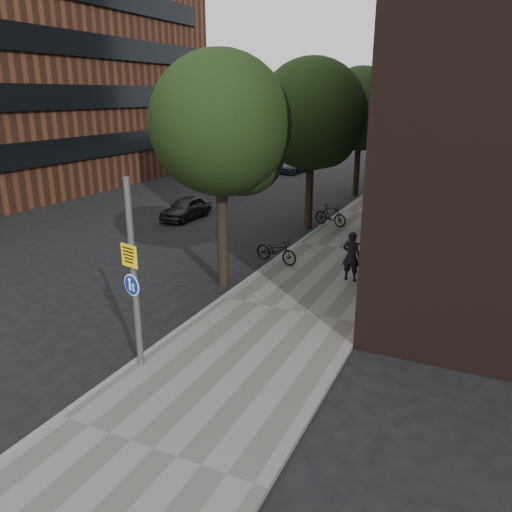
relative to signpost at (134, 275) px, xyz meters
The scene contains 15 objects.
ground 3.12m from the signpost, 29.45° to the left, with size 120.00×120.00×0.00m, color black.
sidewalk 11.43m from the signpost, 79.46° to the left, with size 4.50×60.00×0.12m, color slate.
curb_edge 11.25m from the signpost, 91.04° to the left, with size 0.15×60.00×0.13m, color slate.
street_tree_near 6.34m from the signpost, 97.34° to the left, with size 4.40×4.40×7.50m.
street_tree_mid 14.45m from the signpost, 92.95° to the left, with size 5.00×5.00×7.80m.
street_tree_far 23.33m from the signpost, 91.80° to the left, with size 5.00×5.00×7.80m.
signpost is the anchor object (origin of this frame).
pedestrian 8.23m from the signpost, 68.27° to the left, with size 0.62×0.41×1.71m, color black.
parked_bike_facade_near 10.98m from the signpost, 72.02° to the left, with size 0.61×1.74×0.91m, color black.
parked_bike_facade_far 13.54m from the signpost, 73.56° to the left, with size 0.45×1.58×0.95m, color black.
parked_bike_curb_near 8.36m from the signpost, 90.00° to the left, with size 0.63×1.79×0.94m, color black.
parked_bike_curb_far 14.48m from the signpost, 89.23° to the left, with size 0.48×1.71×1.03m, color black.
parked_car_near 14.98m from the signpost, 118.66° to the left, with size 1.35×3.35×1.14m, color black.
parked_car_mid 22.81m from the signpost, 111.33° to the left, with size 1.19×3.42×1.13m, color #4F1619.
parked_car_far 31.51m from the signpost, 104.37° to the left, with size 1.51×3.73×1.08m, color #1A222F.
Camera 1 is at (5.08, -9.27, 6.17)m, focal length 35.00 mm.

